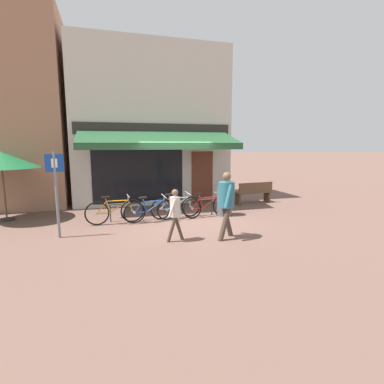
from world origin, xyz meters
TOP-DOWN VIEW (x-y plane):
  - ground_plane at (0.00, 0.00)m, footprint 160.00×160.00m
  - shop_front at (-0.42, 4.32)m, footprint 6.30×4.79m
  - bike_rack_rail at (-0.58, 0.63)m, footprint 3.45×0.04m
  - bicycle_orange at (-2.13, 0.35)m, footprint 1.76×0.52m
  - bicycle_blue at (-1.04, 0.26)m, footprint 1.73×0.52m
  - bicycle_silver at (-0.19, 0.51)m, footprint 1.72×0.52m
  - bicycle_red at (0.84, 0.40)m, footprint 1.76×0.57m
  - pedestrian_adult at (0.54, -1.92)m, footprint 0.57×0.73m
  - pedestrian_child at (-0.75, -1.77)m, footprint 0.48×0.34m
  - litter_bin at (1.47, 0.44)m, footprint 0.53×0.53m
  - parking_sign at (-3.56, -0.67)m, footprint 0.44×0.07m
  - cafe_parasol at (-5.41, 1.74)m, footprint 2.22×2.22m
  - park_bench at (3.45, 2.07)m, footprint 1.64×0.65m

SIDE VIEW (x-z plane):
  - ground_plane at x=0.00m, z-range 0.00..0.00m
  - bicycle_red at x=0.84m, z-range -0.05..0.77m
  - bicycle_blue at x=-1.04m, z-range -0.05..0.78m
  - bicycle_silver at x=-0.19m, z-range -0.05..0.79m
  - bicycle_orange at x=-2.13m, z-range -0.04..0.82m
  - park_bench at x=3.45m, z-range 0.03..0.90m
  - bike_rack_rail at x=-0.58m, z-range 0.19..0.76m
  - litter_bin at x=1.47m, z-range 0.00..1.05m
  - pedestrian_child at x=-0.75m, z-range 0.14..1.46m
  - pedestrian_adult at x=0.54m, z-range 0.17..1.89m
  - parking_sign at x=-3.56m, z-range 0.26..2.46m
  - cafe_parasol at x=-5.41m, z-range 0.82..2.99m
  - shop_front at x=-0.42m, z-range -0.01..6.34m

